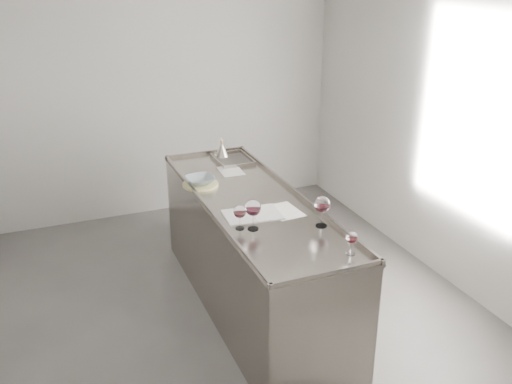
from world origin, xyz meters
name	(u,v)px	position (x,y,z in m)	size (l,w,h in m)	color
room_shell	(198,164)	(0.00, 0.00, 1.40)	(4.54, 5.04, 2.84)	#4B4846
counter	(252,255)	(0.50, 0.30, 0.47)	(0.77, 2.42, 0.97)	gray
wine_glass_left	(240,212)	(0.24, -0.12, 1.06)	(0.09, 0.09, 0.17)	white
wine_glass_middle	(253,208)	(0.32, -0.16, 1.09)	(0.11, 0.11, 0.21)	white
wine_glass_right	(322,205)	(0.77, -0.29, 1.10)	(0.11, 0.11, 0.22)	white
wine_glass_small	(352,238)	(0.75, -0.71, 1.05)	(0.07, 0.07, 0.15)	white
notebook	(253,215)	(0.40, 0.05, 0.95)	(0.42, 0.31, 0.02)	white
loose_paper_top	(285,211)	(0.64, 0.03, 0.94)	(0.20, 0.29, 0.00)	white
loose_paper_under	(231,171)	(0.57, 0.96, 0.94)	(0.19, 0.27, 0.00)	silver
trivet	(200,184)	(0.23, 0.74, 0.95)	(0.29, 0.29, 0.02)	#C6C180
ceramic_bowl	(200,180)	(0.23, 0.74, 0.99)	(0.23, 0.23, 0.06)	#89989F
wine_funnel	(222,150)	(0.63, 1.38, 1.00)	(0.13, 0.13, 0.18)	#A7A095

